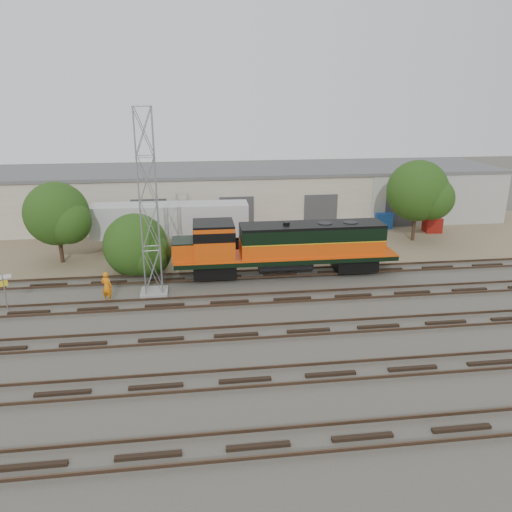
{
  "coord_description": "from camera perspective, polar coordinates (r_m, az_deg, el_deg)",
  "views": [
    {
      "loc": [
        -2.06,
        -27.2,
        12.52
      ],
      "look_at": [
        2.0,
        4.0,
        2.2
      ],
      "focal_mm": 35.0,
      "sensor_mm": 36.0,
      "label": 1
    }
  ],
  "objects": [
    {
      "name": "sign_post",
      "position": [
        33.32,
        -26.87,
        -3.02
      ],
      "size": [
        0.88,
        0.41,
        2.29
      ],
      "color": "gray",
      "rests_on": "ground"
    },
    {
      "name": "warehouse",
      "position": [
        51.18,
        -4.95,
        6.98
      ],
      "size": [
        58.4,
        10.4,
        5.3
      ],
      "color": "beige",
      "rests_on": "ground"
    },
    {
      "name": "tree_mid",
      "position": [
        36.87,
        -13.25,
        0.96
      ],
      "size": [
        4.85,
        4.62,
        4.62
      ],
      "color": "#382619",
      "rests_on": "ground"
    },
    {
      "name": "tree_east",
      "position": [
        45.51,
        18.36,
        6.88
      ],
      "size": [
        5.52,
        5.26,
        7.1
      ],
      "color": "#382619",
      "rests_on": "ground"
    },
    {
      "name": "signal_tower",
      "position": [
        31.75,
        -12.17,
        5.43
      ],
      "size": [
        1.74,
        1.74,
        11.79
      ],
      "rotation": [
        0.0,
        0.0,
        0.1
      ],
      "color": "gray",
      "rests_on": "ground"
    },
    {
      "name": "dirt_strip",
      "position": [
        44.06,
        -4.42,
        1.61
      ],
      "size": [
        80.0,
        16.0,
        0.02
      ],
      "primitive_type": "cube",
      "color": "#726047",
      "rests_on": "ground"
    },
    {
      "name": "worker",
      "position": [
        32.56,
        -16.69,
        -3.39
      ],
      "size": [
        0.84,
        0.69,
        1.97
      ],
      "primitive_type": "imported",
      "rotation": [
        0.0,
        0.0,
        2.78
      ],
      "color": "orange",
      "rests_on": "ground"
    },
    {
      "name": "ground",
      "position": [
        30.01,
        -2.81,
        -6.52
      ],
      "size": [
        140.0,
        140.0,
        0.0
      ],
      "primitive_type": "plane",
      "color": "#47423A",
      "rests_on": "ground"
    },
    {
      "name": "tree_west",
      "position": [
        40.29,
        -21.54,
        4.31
      ],
      "size": [
        5.03,
        4.79,
        6.26
      ],
      "color": "#382619",
      "rests_on": "ground"
    },
    {
      "name": "dumpster_blue",
      "position": [
        50.08,
        14.3,
        4.0
      ],
      "size": [
        1.79,
        1.71,
        1.5
      ],
      "primitive_type": "cube",
      "rotation": [
        0.0,
        0.0,
        -0.14
      ],
      "color": "#154596",
      "rests_on": "ground"
    },
    {
      "name": "semi_trailer",
      "position": [
        41.71,
        -9.29,
        3.96
      ],
      "size": [
        12.76,
        2.98,
        3.9
      ],
      "rotation": [
        0.0,
        0.0,
        -0.04
      ],
      "color": "silver",
      "rests_on": "ground"
    },
    {
      "name": "locomotive",
      "position": [
        35.31,
        2.99,
        1.15
      ],
      "size": [
        15.83,
        2.78,
        3.8
      ],
      "color": "black",
      "rests_on": "tracks"
    },
    {
      "name": "tracks",
      "position": [
        27.29,
        -2.29,
        -8.98
      ],
      "size": [
        80.0,
        20.4,
        0.28
      ],
      "color": "black",
      "rests_on": "ground"
    },
    {
      "name": "dumpster_red",
      "position": [
        49.86,
        19.5,
        3.39
      ],
      "size": [
        1.61,
        1.52,
        1.4
      ],
      "primitive_type": "cube",
      "rotation": [
        0.0,
        0.0,
        -0.09
      ],
      "color": "maroon",
      "rests_on": "ground"
    }
  ]
}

